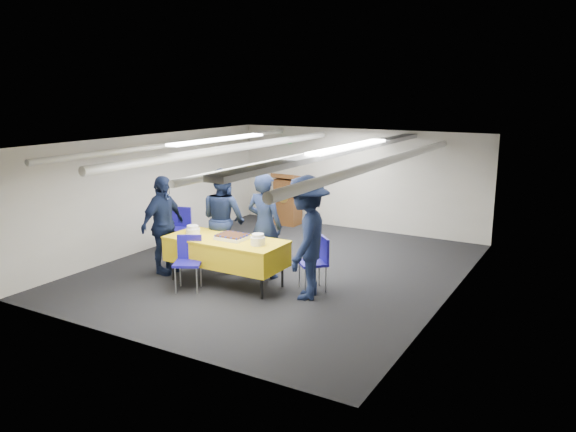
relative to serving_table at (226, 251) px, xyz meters
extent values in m
plane|color=black|center=(0.39, 1.11, -0.56)|extent=(7.00, 7.00, 0.00)
cube|color=beige|center=(0.39, 4.60, 0.59)|extent=(6.00, 0.02, 2.30)
cube|color=beige|center=(-2.60, 1.11, 0.59)|extent=(0.02, 7.00, 2.30)
cube|color=beige|center=(3.38, 1.11, 0.59)|extent=(0.02, 7.00, 2.30)
cube|color=white|center=(0.39, 1.11, 1.73)|extent=(6.00, 7.00, 0.02)
cylinder|color=silver|center=(-1.61, 1.11, 1.62)|extent=(0.10, 6.90, 0.10)
cylinder|color=silver|center=(-0.51, 1.11, 1.58)|extent=(0.14, 6.90, 0.14)
cylinder|color=silver|center=(0.99, 1.11, 1.54)|extent=(0.10, 6.90, 0.10)
cylinder|color=silver|center=(2.29, 1.11, 1.50)|extent=(0.14, 6.90, 0.14)
cube|color=gray|center=(1.59, 1.11, 1.64)|extent=(0.28, 6.90, 0.08)
cube|color=white|center=(-0.91, 1.11, 1.71)|extent=(0.25, 2.60, 0.04)
cube|color=white|center=(1.69, 1.11, 1.71)|extent=(0.25, 2.60, 0.04)
cube|color=#0C591E|center=(-1.51, 4.58, 1.39)|extent=(0.30, 0.04, 0.12)
cylinder|color=black|center=(-0.90, -0.31, -0.38)|extent=(0.04, 0.04, 0.36)
cylinder|color=black|center=(0.90, -0.31, -0.38)|extent=(0.04, 0.04, 0.36)
cylinder|color=black|center=(-0.90, 0.31, -0.38)|extent=(0.04, 0.04, 0.36)
cylinder|color=black|center=(0.90, 0.31, -0.38)|extent=(0.04, 0.04, 0.36)
cube|color=yellow|center=(0.00, 0.00, -0.01)|extent=(2.01, 0.85, 0.39)
cube|color=yellow|center=(0.00, 0.00, 0.20)|extent=(2.03, 0.87, 0.03)
cube|color=white|center=(0.11, 0.03, 0.24)|extent=(0.48, 0.38, 0.06)
cube|color=black|center=(0.11, 0.03, 0.28)|extent=(0.46, 0.36, 0.02)
sphere|color=#0F1B92|center=(-0.10, -0.14, 0.28)|extent=(0.04, 0.04, 0.04)
sphere|color=#0F1B92|center=(-0.10, 0.20, 0.28)|extent=(0.04, 0.04, 0.04)
sphere|color=#0F1B92|center=(0.00, -0.14, 0.28)|extent=(0.04, 0.04, 0.04)
sphere|color=#0F1B92|center=(0.00, 0.20, 0.28)|extent=(0.04, 0.04, 0.04)
sphere|color=#0F1B92|center=(0.11, -0.14, 0.28)|extent=(0.04, 0.04, 0.04)
sphere|color=#0F1B92|center=(0.11, 0.20, 0.28)|extent=(0.04, 0.04, 0.04)
sphere|color=#0F1B92|center=(0.21, -0.14, 0.28)|extent=(0.04, 0.04, 0.04)
sphere|color=#0F1B92|center=(0.21, 0.20, 0.28)|extent=(0.04, 0.04, 0.04)
sphere|color=#0F1B92|center=(0.32, -0.14, 0.28)|extent=(0.04, 0.04, 0.04)
sphere|color=#0F1B92|center=(0.32, 0.20, 0.28)|extent=(0.04, 0.04, 0.04)
sphere|color=#0F1B92|center=(-0.12, -0.05, 0.28)|extent=(0.04, 0.04, 0.04)
sphere|color=#0F1B92|center=(0.34, -0.05, 0.28)|extent=(0.04, 0.04, 0.04)
sphere|color=#0F1B92|center=(-0.12, 0.03, 0.28)|extent=(0.04, 0.04, 0.04)
sphere|color=#0F1B92|center=(0.34, 0.03, 0.28)|extent=(0.04, 0.04, 0.04)
sphere|color=#0F1B92|center=(-0.12, 0.12, 0.28)|extent=(0.04, 0.04, 0.04)
sphere|color=#0F1B92|center=(0.34, 0.12, 0.28)|extent=(0.04, 0.04, 0.04)
cylinder|color=white|center=(-0.64, -0.05, 0.26)|extent=(0.24, 0.24, 0.11)
cylinder|color=white|center=(-0.64, -0.05, 0.34)|extent=(0.19, 0.19, 0.05)
cylinder|color=white|center=(0.66, -0.05, 0.28)|extent=(0.23, 0.23, 0.13)
cylinder|color=white|center=(0.66, -0.05, 0.36)|extent=(0.19, 0.19, 0.05)
cube|color=brown|center=(-1.21, 4.16, -0.01)|extent=(0.55, 0.45, 1.10)
cube|color=brown|center=(-1.21, 4.13, 0.59)|extent=(0.62, 0.53, 0.21)
cylinder|color=gold|center=(-1.21, 3.92, 0.14)|extent=(0.28, 0.02, 0.28)
cylinder|color=gray|center=(-0.41, -0.80, -0.34)|extent=(0.02, 0.02, 0.43)
cylinder|color=gray|center=(-0.11, -0.64, -0.34)|extent=(0.02, 0.02, 0.43)
cylinder|color=gray|center=(-0.57, -0.49, -0.34)|extent=(0.02, 0.02, 0.43)
cylinder|color=gray|center=(-0.27, -0.34, -0.34)|extent=(0.02, 0.02, 0.43)
cube|color=#191290|center=(-0.34, -0.57, -0.11)|extent=(0.57, 0.57, 0.04)
cube|color=#191290|center=(-0.43, -0.40, 0.11)|extent=(0.37, 0.22, 0.40)
cylinder|color=gray|center=(1.14, 0.44, -0.34)|extent=(0.02, 0.02, 0.43)
cylinder|color=gray|center=(1.39, 0.20, -0.34)|extent=(0.02, 0.02, 0.43)
cylinder|color=gray|center=(1.39, 0.68, -0.34)|extent=(0.02, 0.02, 0.43)
cylinder|color=gray|center=(1.63, 0.44, -0.34)|extent=(0.02, 0.02, 0.43)
cube|color=#191290|center=(1.39, 0.44, -0.11)|extent=(0.59, 0.59, 0.04)
cube|color=#191290|center=(1.52, 0.57, 0.11)|extent=(0.31, 0.31, 0.40)
cylinder|color=gray|center=(-2.07, 0.86, -0.34)|extent=(0.02, 0.02, 0.43)
cylinder|color=gray|center=(-1.74, 0.95, -0.34)|extent=(0.02, 0.02, 0.43)
cylinder|color=gray|center=(-2.16, 1.19, -0.34)|extent=(0.02, 0.02, 0.43)
cylinder|color=gray|center=(-1.84, 1.28, -0.34)|extent=(0.02, 0.02, 0.43)
cube|color=#191290|center=(-1.95, 1.07, -0.11)|extent=(0.52, 0.52, 0.04)
cube|color=#191290|center=(-2.00, 1.25, 0.11)|extent=(0.40, 0.15, 0.40)
imported|color=black|center=(0.36, 0.63, 0.35)|extent=(0.67, 0.45, 1.81)
imported|color=black|center=(-0.53, 0.67, 0.35)|extent=(1.02, 0.88, 1.82)
imported|color=black|center=(-1.28, -0.08, 0.30)|extent=(0.44, 1.02, 1.73)
imported|color=black|center=(1.44, 0.11, 0.40)|extent=(1.02, 1.38, 1.91)
camera|label=1|loc=(5.33, -7.20, 2.61)|focal=35.00mm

